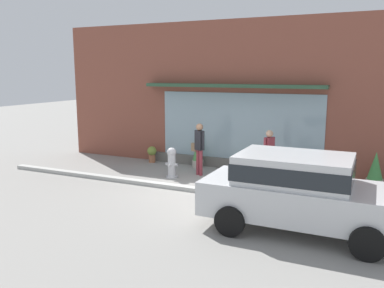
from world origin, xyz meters
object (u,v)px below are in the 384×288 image
(pedestrian_with_handbag, at_px, (199,145))
(parked_car_silver, at_px, (299,189))
(pedestrian_passerby, at_px, (269,152))
(potted_plant_trailing_edge, at_px, (198,153))
(potted_plant_window_left, at_px, (375,170))
(fire_hydrant, at_px, (172,162))
(potted_plant_window_center, at_px, (152,153))
(potted_plant_low_front, at_px, (257,165))

(pedestrian_with_handbag, bearing_deg, parked_car_silver, 162.55)
(pedestrian_with_handbag, bearing_deg, pedestrian_passerby, -155.35)
(potted_plant_trailing_edge, height_order, potted_plant_window_left, potted_plant_trailing_edge)
(fire_hydrant, bearing_deg, potted_plant_window_left, 14.18)
(fire_hydrant, xyz_separation_m, pedestrian_with_handbag, (0.67, 0.71, 0.50))
(fire_hydrant, relative_size, potted_plant_window_left, 0.92)
(pedestrian_passerby, bearing_deg, potted_plant_trailing_edge, -79.36)
(fire_hydrant, distance_m, potted_plant_window_center, 2.47)
(potted_plant_window_left, bearing_deg, pedestrian_passerby, -164.65)
(potted_plant_trailing_edge, bearing_deg, parked_car_silver, -46.06)
(parked_car_silver, bearing_deg, potted_plant_window_left, 71.36)
(potted_plant_trailing_edge, distance_m, potted_plant_low_front, 2.31)
(potted_plant_trailing_edge, bearing_deg, potted_plant_window_left, -1.78)
(pedestrian_passerby, distance_m, potted_plant_window_center, 4.96)
(potted_plant_trailing_edge, xyz_separation_m, potted_plant_window_left, (5.92, -0.18, -0.01))
(fire_hydrant, xyz_separation_m, potted_plant_trailing_edge, (0.18, 1.73, 0.01))
(potted_plant_trailing_edge, distance_m, potted_plant_window_center, 1.95)
(parked_car_silver, distance_m, potted_plant_low_front, 4.84)
(fire_hydrant, bearing_deg, potted_plant_low_front, 30.65)
(pedestrian_with_handbag, bearing_deg, potted_plant_low_front, -132.49)
(pedestrian_passerby, height_order, potted_plant_window_left, pedestrian_passerby)
(pedestrian_with_handbag, distance_m, potted_plant_low_front, 2.06)
(pedestrian_with_handbag, height_order, potted_plant_window_left, pedestrian_with_handbag)
(potted_plant_trailing_edge, xyz_separation_m, potted_plant_low_front, (2.29, -0.26, -0.18))
(pedestrian_with_handbag, xyz_separation_m, potted_plant_low_front, (1.80, 0.75, -0.67))
(potted_plant_trailing_edge, bearing_deg, pedestrian_with_handbag, -64.27)
(parked_car_silver, distance_m, potted_plant_window_center, 7.85)
(pedestrian_passerby, distance_m, parked_car_silver, 3.87)
(pedestrian_passerby, xyz_separation_m, parked_car_silver, (1.54, -3.55, -0.02))
(potted_plant_trailing_edge, relative_size, potted_plant_window_center, 1.79)
(pedestrian_passerby, xyz_separation_m, potted_plant_trailing_edge, (-2.87, 1.02, -0.44))
(pedestrian_with_handbag, bearing_deg, potted_plant_window_left, -146.51)
(fire_hydrant, xyz_separation_m, potted_plant_low_front, (2.47, 1.46, -0.17))
(potted_plant_trailing_edge, height_order, potted_plant_low_front, potted_plant_trailing_edge)
(pedestrian_passerby, relative_size, potted_plant_trailing_edge, 1.50)
(potted_plant_low_front, height_order, potted_plant_window_center, potted_plant_low_front)
(fire_hydrant, height_order, parked_car_silver, parked_car_silver)
(parked_car_silver, bearing_deg, potted_plant_low_front, 116.58)
(potted_plant_window_left, xyz_separation_m, potted_plant_window_center, (-7.86, 0.19, -0.17))
(potted_plant_low_front, bearing_deg, pedestrian_with_handbag, -157.28)
(pedestrian_with_handbag, distance_m, potted_plant_window_left, 5.52)
(potted_plant_window_left, relative_size, potted_plant_low_front, 1.70)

